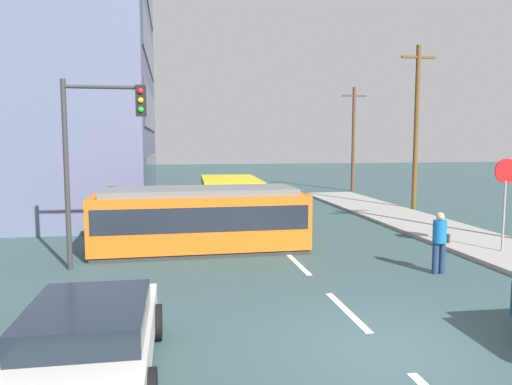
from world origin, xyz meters
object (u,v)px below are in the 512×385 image
streetcar_tram (200,218)px  utility_pole_far (353,137)px  city_bus (230,196)px  utility_pole_mid (416,126)px  pedestrian_crossing (440,239)px  stop_sign (505,185)px  traffic_light_mast (97,139)px  parked_sedan_near (90,338)px

streetcar_tram → utility_pole_far: utility_pole_far is taller
city_bus → streetcar_tram: bearing=-105.7°
streetcar_tram → utility_pole_mid: (11.37, 7.42, 3.29)m
pedestrian_crossing → streetcar_tram: bearing=147.4°
streetcar_tram → utility_pole_mid: utility_pole_mid is taller
stop_sign → streetcar_tram: bearing=165.9°
streetcar_tram → city_bus: bearing=74.3°
streetcar_tram → pedestrian_crossing: (6.14, -3.93, -0.12)m
streetcar_tram → utility_pole_mid: 13.97m
stop_sign → traffic_light_mast: 12.19m
streetcar_tram → traffic_light_mast: bearing=-147.4°
utility_pole_far → traffic_light_mast: bearing=-127.4°
parked_sedan_near → stop_sign: (11.36, 6.09, 1.57)m
traffic_light_mast → utility_pole_mid: (14.24, 9.25, 0.76)m
traffic_light_mast → utility_pole_far: utility_pole_far is taller
parked_sedan_near → streetcar_tram: bearing=75.8°
stop_sign → traffic_light_mast: (-12.10, 0.49, 1.40)m
parked_sedan_near → traffic_light_mast: size_ratio=0.80×
pedestrian_crossing → utility_pole_mid: bearing=65.3°
streetcar_tram → city_bus: size_ratio=1.29×
city_bus → parked_sedan_near: city_bus is taller
utility_pole_far → pedestrian_crossing: bearing=-105.1°
pedestrian_crossing → traffic_light_mast: (-9.01, 2.10, 2.65)m
parked_sedan_near → utility_pole_mid: bearing=49.5°
pedestrian_crossing → utility_pole_mid: (5.23, 11.35, 3.41)m
pedestrian_crossing → stop_sign: 3.71m
streetcar_tram → stop_sign: (9.23, -2.32, 1.13)m
city_bus → stop_sign: (7.51, -8.44, 1.12)m
utility_pole_mid → utility_pole_far: utility_pole_mid is taller
pedestrian_crossing → parked_sedan_near: 9.40m
utility_pole_mid → utility_pole_far: 10.19m
city_bus → utility_pole_mid: 10.27m
city_bus → pedestrian_crossing: size_ratio=3.17×
stop_sign → utility_pole_mid: 10.20m
utility_pole_mid → city_bus: bearing=-172.4°
traffic_light_mast → utility_pole_far: (14.82, 19.41, 0.27)m
stop_sign → pedestrian_crossing: bearing=-152.4°
city_bus → traffic_light_mast: bearing=-120.0°
streetcar_tram → parked_sedan_near: 8.68m
utility_pole_mid → parked_sedan_near: bearing=-130.5°
parked_sedan_near → stop_sign: stop_sign is taller
stop_sign → utility_pole_mid: utility_pole_mid is taller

